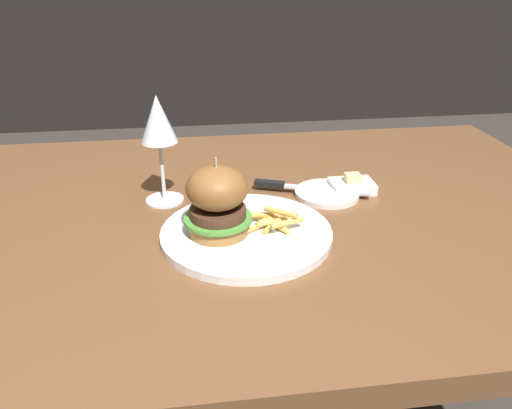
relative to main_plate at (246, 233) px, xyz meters
name	(u,v)px	position (x,y,z in m)	size (l,w,h in m)	color
dining_table	(221,249)	(-0.04, 0.10, -0.09)	(1.46, 0.88, 0.74)	brown
main_plate	(246,233)	(0.00, 0.00, 0.00)	(0.28, 0.28, 0.01)	white
burger_sandwich	(217,201)	(-0.05, 0.00, 0.06)	(0.11, 0.11, 0.13)	#9E6B38
fries_pile	(272,220)	(0.04, 0.01, 0.02)	(0.10, 0.07, 0.03)	gold
wine_glass	(158,124)	(-0.14, 0.16, 0.14)	(0.07, 0.07, 0.20)	silver
bread_plate	(327,193)	(0.17, 0.14, 0.00)	(0.12, 0.12, 0.01)	white
table_knife	(301,187)	(0.13, 0.16, 0.01)	(0.22, 0.09, 0.01)	silver
butter_dish	(352,185)	(0.23, 0.16, 0.00)	(0.08, 0.06, 0.04)	white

